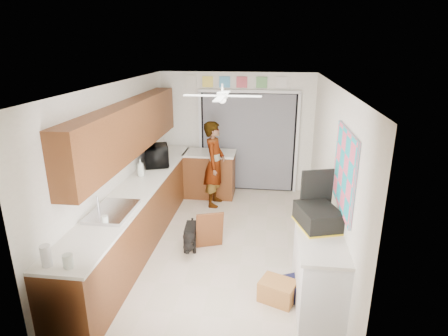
{
  "coord_description": "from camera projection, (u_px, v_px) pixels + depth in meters",
  "views": [
    {
      "loc": [
        0.72,
        -5.23,
        3.04
      ],
      "look_at": [
        0.0,
        0.4,
        1.15
      ],
      "focal_mm": 30.0,
      "sensor_mm": 36.0,
      "label": 1
    }
  ],
  "objects": [
    {
      "name": "floor",
      "position": [
        221.0,
        244.0,
        5.97
      ],
      "size": [
        5.0,
        5.0,
        0.0
      ],
      "primitive_type": "plane",
      "color": "beige",
      "rests_on": "ground"
    },
    {
      "name": "ceiling",
      "position": [
        220.0,
        85.0,
        5.17
      ],
      "size": [
        5.0,
        5.0,
        0.0
      ],
      "primitive_type": "plane",
      "rotation": [
        3.14,
        0.0,
        0.0
      ],
      "color": "white",
      "rests_on": "ground"
    },
    {
      "name": "wall_back",
      "position": [
        237.0,
        133.0,
        7.92
      ],
      "size": [
        3.2,
        0.0,
        3.2
      ],
      "primitive_type": "plane",
      "rotation": [
        1.57,
        0.0,
        0.0
      ],
      "color": "white",
      "rests_on": "ground"
    },
    {
      "name": "wall_front",
      "position": [
        181.0,
        262.0,
        3.22
      ],
      "size": [
        3.2,
        0.0,
        3.2
      ],
      "primitive_type": "plane",
      "rotation": [
        -1.57,
        0.0,
        0.0
      ],
      "color": "white",
      "rests_on": "ground"
    },
    {
      "name": "wall_left",
      "position": [
        118.0,
        166.0,
        5.76
      ],
      "size": [
        0.0,
        5.0,
        5.0
      ],
      "primitive_type": "plane",
      "rotation": [
        1.57,
        0.0,
        1.57
      ],
      "color": "white",
      "rests_on": "ground"
    },
    {
      "name": "wall_right",
      "position": [
        331.0,
        175.0,
        5.38
      ],
      "size": [
        0.0,
        5.0,
        5.0
      ],
      "primitive_type": "plane",
      "rotation": [
        1.57,
        0.0,
        -1.57
      ],
      "color": "white",
      "rests_on": "ground"
    },
    {
      "name": "left_base_cabinets",
      "position": [
        140.0,
        214.0,
        5.98
      ],
      "size": [
        0.6,
        4.8,
        0.9
      ],
      "primitive_type": "cube",
      "color": "brown",
      "rests_on": "floor"
    },
    {
      "name": "left_countertop",
      "position": [
        139.0,
        187.0,
        5.83
      ],
      "size": [
        0.62,
        4.8,
        0.04
      ],
      "primitive_type": "cube",
      "color": "white",
      "rests_on": "left_base_cabinets"
    },
    {
      "name": "upper_cabinets",
      "position": [
        130.0,
        128.0,
        5.76
      ],
      "size": [
        0.32,
        4.0,
        0.8
      ],
      "primitive_type": "cube",
      "color": "brown",
      "rests_on": "wall_left"
    },
    {
      "name": "sink_basin",
      "position": [
        112.0,
        212.0,
        4.88
      ],
      "size": [
        0.5,
        0.76,
        0.06
      ],
      "primitive_type": "cube",
      "color": "silver",
      "rests_on": "left_countertop"
    },
    {
      "name": "faucet",
      "position": [
        98.0,
        204.0,
        4.87
      ],
      "size": [
        0.03,
        0.03,
        0.22
      ],
      "primitive_type": "cylinder",
      "color": "silver",
      "rests_on": "left_countertop"
    },
    {
      "name": "peninsula_base",
      "position": [
        210.0,
        175.0,
        7.77
      ],
      "size": [
        1.0,
        0.6,
        0.9
      ],
      "primitive_type": "cube",
      "color": "brown",
      "rests_on": "floor"
    },
    {
      "name": "peninsula_top",
      "position": [
        210.0,
        153.0,
        7.62
      ],
      "size": [
        1.04,
        0.64,
        0.04
      ],
      "primitive_type": "cube",
      "color": "white",
      "rests_on": "peninsula_base"
    },
    {
      "name": "back_opening_recess",
      "position": [
        248.0,
        142.0,
        7.93
      ],
      "size": [
        2.0,
        0.06,
        2.1
      ],
      "primitive_type": "cube",
      "color": "black",
      "rests_on": "wall_back"
    },
    {
      "name": "curtain_panel",
      "position": [
        248.0,
        143.0,
        7.89
      ],
      "size": [
        1.9,
        0.03,
        2.05
      ],
      "primitive_type": "cube",
      "color": "gray",
      "rests_on": "wall_back"
    },
    {
      "name": "door_trim_left",
      "position": [
        200.0,
        141.0,
        8.02
      ],
      "size": [
        0.06,
        0.04,
        2.1
      ],
      "primitive_type": "cube",
      "color": "white",
      "rests_on": "wall_back"
    },
    {
      "name": "door_trim_right",
      "position": [
        297.0,
        144.0,
        7.78
      ],
      "size": [
        0.06,
        0.04,
        2.1
      ],
      "primitive_type": "cube",
      "color": "white",
      "rests_on": "wall_back"
    },
    {
      "name": "door_trim_head",
      "position": [
        249.0,
        91.0,
        7.56
      ],
      "size": [
        2.1,
        0.04,
        0.06
      ],
      "primitive_type": "cube",
      "color": "white",
      "rests_on": "wall_back"
    },
    {
      "name": "header_frame_0",
      "position": [
        208.0,
        82.0,
        7.63
      ],
      "size": [
        0.22,
        0.02,
        0.22
      ],
      "primitive_type": "cube",
      "color": "#FCE754",
      "rests_on": "wall_back"
    },
    {
      "name": "header_frame_1",
      "position": [
        225.0,
        82.0,
        7.59
      ],
      "size": [
        0.22,
        0.02,
        0.22
      ],
      "primitive_type": "cube",
      "color": "#52AADC",
      "rests_on": "wall_back"
    },
    {
      "name": "header_frame_2",
      "position": [
        242.0,
        82.0,
        7.55
      ],
      "size": [
        0.22,
        0.02,
        0.22
      ],
      "primitive_type": "cube",
      "color": "#C94B58",
      "rests_on": "wall_back"
    },
    {
      "name": "header_frame_3",
      "position": [
        262.0,
        82.0,
        7.5
      ],
      "size": [
        0.22,
        0.02,
        0.22
      ],
      "primitive_type": "cube",
      "color": "#63A25C",
      "rests_on": "wall_back"
    },
    {
      "name": "header_frame_4",
      "position": [
        282.0,
        83.0,
        7.45
      ],
      "size": [
        0.22,
        0.02,
        0.22
      ],
      "primitive_type": "cube",
      "color": "white",
      "rests_on": "wall_back"
    },
    {
      "name": "route66_sign",
      "position": [
        191.0,
        82.0,
        7.68
      ],
      "size": [
        0.22,
        0.02,
        0.26
      ],
      "primitive_type": "cube",
      "color": "silver",
      "rests_on": "wall_back"
    },
    {
      "name": "right_counter_base",
      "position": [
        318.0,
        268.0,
        4.53
      ],
      "size": [
        0.5,
        1.4,
        0.9
      ],
      "primitive_type": "cube",
      "color": "white",
      "rests_on": "floor"
    },
    {
      "name": "right_counter_top",
      "position": [
        320.0,
        234.0,
        4.38
      ],
      "size": [
        0.54,
        1.44,
        0.04
      ],
      "primitive_type": "cube",
      "color": "white",
      "rests_on": "right_counter_base"
    },
    {
      "name": "abstract_painting",
      "position": [
        344.0,
        170.0,
        4.31
      ],
      "size": [
        0.03,
        1.15,
        0.95
      ],
      "primitive_type": "cube",
      "color": "#FB5C7C",
      "rests_on": "wall_right"
    },
    {
      "name": "ceiling_fan",
      "position": [
        222.0,
        96.0,
        5.42
      ],
      "size": [
        1.14,
        1.14,
        0.24
      ],
      "primitive_type": "cube",
      "color": "white",
      "rests_on": "ceiling"
    },
    {
      "name": "microwave",
      "position": [
        157.0,
        156.0,
        6.78
      ],
      "size": [
        0.6,
        0.72,
        0.34
      ],
      "primitive_type": "imported",
      "rotation": [
        0.0,
        0.0,
        1.92
      ],
      "color": "black",
      "rests_on": "left_countertop"
    },
    {
      "name": "soap_bottle",
      "position": [
        141.0,
        168.0,
        6.19
      ],
      "size": [
        0.12,
        0.12,
        0.3
      ],
      "primitive_type": "imported",
      "rotation": [
        0.0,
        0.0,
        0.07
      ],
      "color": "silver",
      "rests_on": "left_countertop"
    },
    {
      "name": "jar_a",
      "position": [
        68.0,
        261.0,
        3.67
      ],
      "size": [
        0.1,
        0.1,
        0.14
      ],
      "primitive_type": "cylinder",
      "rotation": [
        0.0,
        0.0,
        -0.02
      ],
      "color": "silver",
      "rests_on": "left_countertop"
    },
    {
      "name": "jar_b",
      "position": [
        105.0,
        220.0,
        4.54
      ],
      "size": [
        0.08,
        0.08,
        0.12
      ],
      "primitive_type": "cylinder",
      "rotation": [
        0.0,
        0.0,
        0.05
      ],
      "color": "silver",
      "rests_on": "left_countertop"
    },
    {
      "name": "paper_towel_roll",
      "position": [
        46.0,
        256.0,
        3.69
      ],
      "size": [
        0.13,
        0.13,
        0.22
      ],
      "primitive_type": "cylinder",
      "rotation": [
        0.0,
        0.0,
        0.3
      ],
      "color": "white",
      "rests_on": "left_countertop"
    },
    {
      "name": "suitcase",
      "position": [
        318.0,
        217.0,
        4.49
      ],
      "size": [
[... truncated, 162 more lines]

